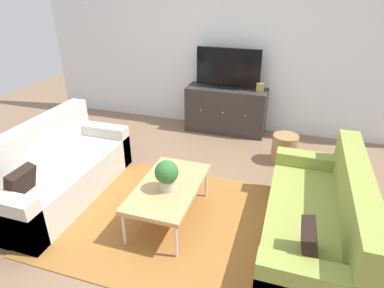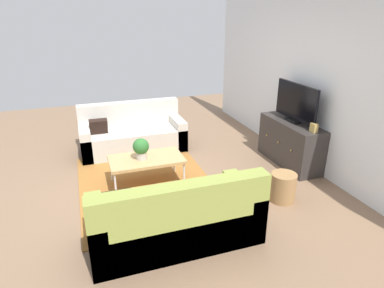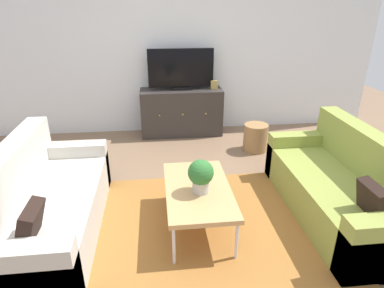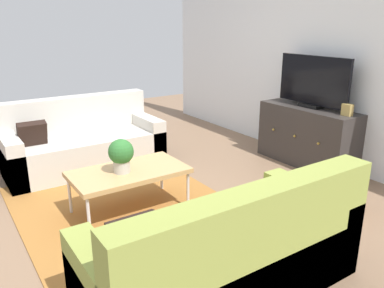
% 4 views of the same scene
% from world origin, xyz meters
% --- Properties ---
extents(ground_plane, '(10.00, 10.00, 0.00)m').
position_xyz_m(ground_plane, '(0.00, 0.00, 0.00)').
color(ground_plane, '#84664C').
extents(wall_back, '(6.40, 0.12, 2.70)m').
position_xyz_m(wall_back, '(0.00, 2.55, 1.35)').
color(wall_back, white).
rests_on(wall_back, ground_plane).
extents(area_rug, '(2.50, 1.90, 0.01)m').
position_xyz_m(area_rug, '(0.00, -0.15, 0.01)').
color(area_rug, '#9E662D').
rests_on(area_rug, ground_plane).
extents(couch_left_side, '(0.80, 1.83, 0.84)m').
position_xyz_m(couch_left_side, '(-1.44, -0.10, 0.28)').
color(couch_left_side, beige).
rests_on(couch_left_side, ground_plane).
extents(couch_right_side, '(0.80, 1.83, 0.84)m').
position_xyz_m(couch_right_side, '(1.44, -0.10, 0.28)').
color(couch_right_side, olive).
rests_on(couch_right_side, ground_plane).
extents(coffee_table, '(0.60, 1.06, 0.42)m').
position_xyz_m(coffee_table, '(-0.02, -0.13, 0.39)').
color(coffee_table, tan).
rests_on(coffee_table, ground_plane).
extents(potted_plant, '(0.23, 0.23, 0.31)m').
position_xyz_m(potted_plant, '(-0.01, -0.20, 0.59)').
color(potted_plant, '#B7B2A8').
rests_on(potted_plant, coffee_table).
extents(tv_console, '(1.27, 0.47, 0.73)m').
position_xyz_m(tv_console, '(0.03, 2.27, 0.36)').
color(tv_console, '#332D2B').
rests_on(tv_console, ground_plane).
extents(flat_screen_tv, '(0.99, 0.16, 0.62)m').
position_xyz_m(flat_screen_tv, '(0.03, 2.29, 1.03)').
color(flat_screen_tv, black).
rests_on(flat_screen_tv, tv_console).
extents(mantel_clock, '(0.11, 0.07, 0.13)m').
position_xyz_m(mantel_clock, '(0.54, 2.27, 0.79)').
color(mantel_clock, tan).
rests_on(mantel_clock, tv_console).
extents(wicker_basket, '(0.34, 0.34, 0.39)m').
position_xyz_m(wicker_basket, '(1.02, 1.50, 0.20)').
color(wicker_basket, '#9E7547').
rests_on(wicker_basket, ground_plane).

